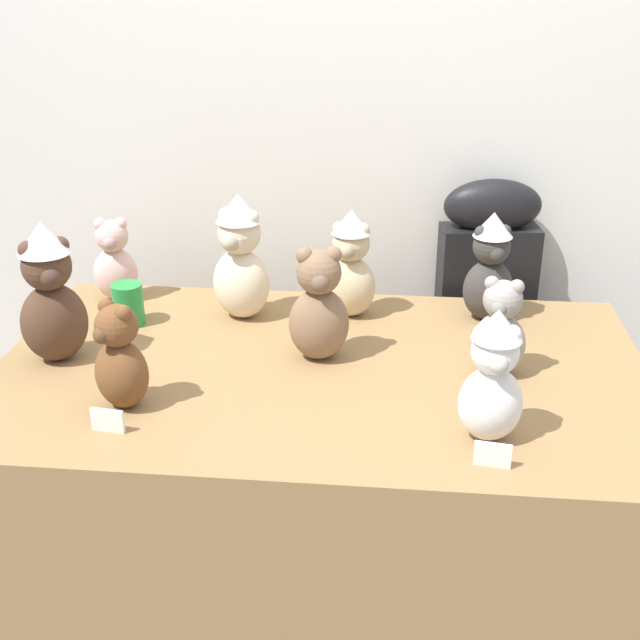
{
  "coord_description": "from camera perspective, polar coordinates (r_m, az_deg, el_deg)",
  "views": [
    {
      "loc": [
        0.17,
        -1.44,
        1.64
      ],
      "look_at": [
        0.0,
        0.25,
        0.88
      ],
      "focal_mm": 45.91,
      "sensor_mm": 36.0,
      "label": 1
    }
  ],
  "objects": [
    {
      "name": "teddy_bear_cocoa",
      "position": [
        1.98,
        -18.26,
        1.7
      ],
      "size": [
        0.2,
        0.19,
        0.34
      ],
      "rotation": [
        0.0,
        0.0,
        0.57
      ],
      "color": "#4C3323",
      "rests_on": "display_table"
    },
    {
      "name": "wall_back",
      "position": [
        2.44,
        1.76,
        16.03
      ],
      "size": [
        7.0,
        0.08,
        2.6
      ],
      "primitive_type": "cube",
      "color": "silver",
      "rests_on": "ground_plane"
    },
    {
      "name": "display_table",
      "position": [
        2.12,
        0.0,
        -12.46
      ],
      "size": [
        1.53,
        0.93,
        0.76
      ],
      "primitive_type": "cube",
      "color": "olive",
      "rests_on": "ground_plane"
    },
    {
      "name": "teddy_bear_blush",
      "position": [
        2.32,
        -14.13,
        3.94
      ],
      "size": [
        0.14,
        0.12,
        0.24
      ],
      "rotation": [
        0.0,
        0.0,
        0.16
      ],
      "color": "beige",
      "rests_on": "display_table"
    },
    {
      "name": "party_cup_green",
      "position": [
        2.17,
        -13.23,
        1.07
      ],
      "size": [
        0.08,
        0.08,
        0.11
      ],
      "primitive_type": "cylinder",
      "color": "#238C3D",
      "rests_on": "display_table"
    },
    {
      "name": "teddy_bear_cream",
      "position": [
        2.13,
        -5.58,
        4.3
      ],
      "size": [
        0.18,
        0.17,
        0.34
      ],
      "rotation": [
        0.0,
        0.0,
        -0.29
      ],
      "color": "beige",
      "rests_on": "display_table"
    },
    {
      "name": "instrument_case",
      "position": [
        2.55,
        11.09,
        -1.99
      ],
      "size": [
        0.29,
        0.16,
        1.07
      ],
      "rotation": [
        0.0,
        0.0,
        0.13
      ],
      "color": "black",
      "rests_on": "ground_plane"
    },
    {
      "name": "teddy_bear_chestnut",
      "position": [
        1.76,
        -13.77,
        -2.64
      ],
      "size": [
        0.16,
        0.15,
        0.24
      ],
      "rotation": [
        0.0,
        0.0,
        -0.57
      ],
      "color": "brown",
      "rests_on": "display_table"
    },
    {
      "name": "teddy_bear_snow",
      "position": [
        1.61,
        11.95,
        -3.94
      ],
      "size": [
        0.13,
        0.12,
        0.28
      ],
      "rotation": [
        0.0,
        0.0,
        0.09
      ],
      "color": "white",
      "rests_on": "display_table"
    },
    {
      "name": "teddy_bear_mocha",
      "position": [
        1.91,
        -0.07,
        0.86
      ],
      "size": [
        0.16,
        0.14,
        0.28
      ],
      "rotation": [
        0.0,
        0.0,
        0.18
      ],
      "color": "#7F6047",
      "rests_on": "display_table"
    },
    {
      "name": "teddy_bear_charcoal",
      "position": [
        2.16,
        11.75,
        3.57
      ],
      "size": [
        0.16,
        0.14,
        0.29
      ],
      "rotation": [
        0.0,
        0.0,
        0.26
      ],
      "color": "#383533",
      "rests_on": "display_table"
    },
    {
      "name": "teddy_bear_sand",
      "position": [
        2.14,
        2.16,
        3.86
      ],
      "size": [
        0.15,
        0.13,
        0.29
      ],
      "rotation": [
        0.0,
        0.0,
        -0.16
      ],
      "color": "#CCB78E",
      "rests_on": "display_table"
    },
    {
      "name": "name_card_front_left",
      "position": [
        1.58,
        11.94,
        -9.18
      ],
      "size": [
        0.07,
        0.02,
        0.05
      ],
      "primitive_type": "cube",
      "rotation": [
        0.0,
        0.0,
        -0.15
      ],
      "color": "white",
      "rests_on": "display_table"
    },
    {
      "name": "teddy_bear_ash",
      "position": [
        1.88,
        12.43,
        -0.7
      ],
      "size": [
        0.15,
        0.13,
        0.23
      ],
      "rotation": [
        0.0,
        0.0,
        -0.31
      ],
      "color": "gray",
      "rests_on": "display_table"
    },
    {
      "name": "name_card_front_middle",
      "position": [
        1.71,
        -14.59,
        -6.79
      ],
      "size": [
        0.07,
        0.02,
        0.05
      ],
      "primitive_type": "cube",
      "rotation": [
        0.0,
        0.0,
        -0.13
      ],
      "color": "white",
      "rests_on": "display_table"
    }
  ]
}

